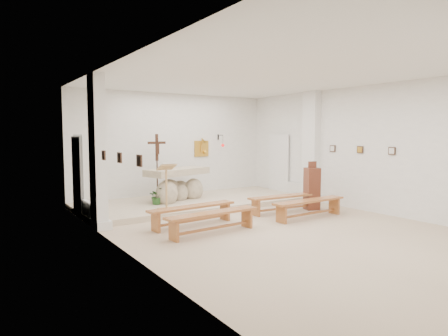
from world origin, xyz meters
TOP-DOWN VIEW (x-y plane):
  - ground at (0.00, 0.00)m, footprint 7.00×10.00m
  - wall_left at (-3.49, 0.00)m, footprint 0.02×10.00m
  - wall_right at (3.49, 0.00)m, footprint 0.02×10.00m
  - wall_back at (0.00, 4.99)m, footprint 7.00×0.02m
  - ceiling at (0.00, 0.00)m, footprint 7.00×10.00m
  - sanctuary_platform at (0.00, 3.50)m, footprint 6.98×3.00m
  - pilaster_left at (-3.37, 2.00)m, footprint 0.26×0.55m
  - pilaster_right at (3.37, 2.00)m, footprint 0.26×0.55m
  - gold_wall_relief at (1.05, 4.96)m, footprint 0.55×0.04m
  - sanctuary_lamp at (1.75, 4.71)m, footprint 0.11×0.36m
  - station_frame_left_front at (-3.47, -0.80)m, footprint 0.03×0.20m
  - station_frame_left_mid at (-3.47, 0.20)m, footprint 0.03×0.20m
  - station_frame_left_rear at (-3.47, 1.20)m, footprint 0.03×0.20m
  - station_frame_right_front at (3.47, -0.80)m, footprint 0.03×0.20m
  - station_frame_right_mid at (3.47, 0.20)m, footprint 0.03×0.20m
  - station_frame_right_rear at (3.47, 1.20)m, footprint 0.03×0.20m
  - radiator_left at (-3.43, 2.70)m, footprint 0.10×0.85m
  - radiator_right at (3.43, 2.70)m, footprint 0.10×0.85m
  - altar at (-0.52, 3.74)m, footprint 2.21×1.40m
  - lectern at (-1.46, 2.46)m, footprint 0.46×0.40m
  - crucifix_stand at (-0.92, 4.30)m, footprint 0.61×0.26m
  - potted_plant at (-1.35, 3.39)m, footprint 0.55×0.51m
  - donation_pedestal at (2.39, 0.98)m, footprint 0.47×0.47m
  - bench_left_front at (-1.45, 1.06)m, footprint 2.29×0.57m
  - bench_right_front at (1.45, 1.06)m, footprint 2.29×0.49m
  - bench_left_second at (-1.45, 0.14)m, footprint 2.29×0.55m
  - bench_right_second at (1.45, 0.14)m, footprint 2.28×0.45m

SIDE VIEW (x-z plane):
  - ground at x=0.00m, z-range 0.00..0.00m
  - sanctuary_platform at x=0.00m, z-range 0.00..0.15m
  - radiator_left at x=-3.43m, z-range 0.01..0.53m
  - radiator_right at x=3.43m, z-range 0.01..0.53m
  - bench_left_front at x=-1.45m, z-range 0.12..0.60m
  - bench_right_front at x=1.45m, z-range 0.12..0.60m
  - bench_left_second at x=-1.45m, z-range 0.12..0.60m
  - bench_right_second at x=1.45m, z-range 0.12..0.60m
  - potted_plant at x=-1.35m, z-range 0.15..0.64m
  - altar at x=-0.52m, z-range 0.03..1.09m
  - donation_pedestal at x=2.39m, z-range -0.08..1.30m
  - lectern at x=-1.46m, z-range 0.14..1.41m
  - crucifix_stand at x=-0.92m, z-range 0.31..2.32m
  - gold_wall_relief at x=1.05m, z-range 1.38..1.92m
  - station_frame_left_front at x=-3.47m, z-range 1.62..1.82m
  - station_frame_left_mid at x=-3.47m, z-range 1.62..1.82m
  - station_frame_left_rear at x=-3.47m, z-range 1.62..1.82m
  - station_frame_right_front at x=3.47m, z-range 1.62..1.82m
  - station_frame_right_mid at x=3.47m, z-range 1.62..1.82m
  - station_frame_right_rear at x=3.47m, z-range 1.62..1.82m
  - wall_left at x=-3.49m, z-range 0.00..3.50m
  - wall_right at x=3.49m, z-range 0.00..3.50m
  - wall_back at x=0.00m, z-range 0.00..3.50m
  - pilaster_left at x=-3.37m, z-range 0.00..3.50m
  - pilaster_right at x=3.37m, z-range 0.00..3.50m
  - sanctuary_lamp at x=1.75m, z-range 1.59..2.03m
  - ceiling at x=0.00m, z-range 3.48..3.50m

